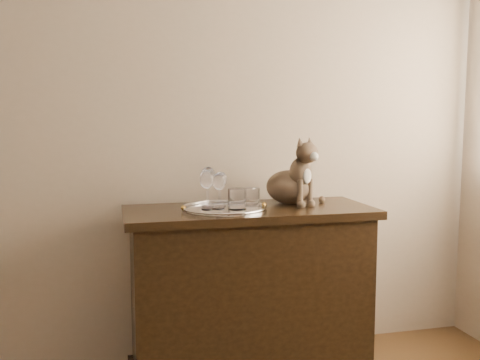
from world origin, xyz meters
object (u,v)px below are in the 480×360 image
object	(u,v)px
wine_glass_d	(219,191)
tumbler_a	(237,199)
wine_glass_a	(208,186)
wine_glass_c	(207,190)
sideboard	(249,293)
tumbler_c	(251,197)
wine_glass_b	(220,189)
cat	(290,170)
tray	(225,209)

from	to	relation	value
wine_glass_d	tumbler_a	distance (m)	0.10
wine_glass_a	wine_glass_c	size ratio (longest dim) A/B	1.03
sideboard	wine_glass_a	world-z (taller)	wine_glass_a
wine_glass_c	tumbler_c	bearing A→B (deg)	7.81
wine_glass_c	tumbler_a	distance (m)	0.15
wine_glass_c	wine_glass_d	distance (m)	0.06
wine_glass_a	tumbler_c	world-z (taller)	wine_glass_a
wine_glass_a	wine_glass_b	xyz separation A→B (m)	(0.06, -0.02, -0.01)
wine_glass_b	tumbler_a	world-z (taller)	wine_glass_b
sideboard	wine_glass_d	world-z (taller)	wine_glass_d
wine_glass_c	wine_glass_d	world-z (taller)	wine_glass_c
wine_glass_d	cat	xyz separation A→B (m)	(0.39, 0.11, 0.08)
wine_glass_d	cat	world-z (taller)	cat
tray	cat	distance (m)	0.41
tray	wine_glass_a	size ratio (longest dim) A/B	2.09
wine_glass_c	wine_glass_b	bearing A→B (deg)	39.88
wine_glass_a	tumbler_a	size ratio (longest dim) A/B	1.95
sideboard	wine_glass_a	xyz separation A→B (m)	(-0.19, 0.06, 0.53)
tumbler_a	tumbler_c	size ratio (longest dim) A/B	1.11
sideboard	tray	xyz separation A→B (m)	(-0.13, -0.03, 0.43)
sideboard	tumbler_c	world-z (taller)	tumbler_c
tray	sideboard	bearing A→B (deg)	12.64
tray	tumbler_a	world-z (taller)	tumbler_a
tumbler_a	tumbler_c	distance (m)	0.11
wine_glass_d	tumbler_a	bearing A→B (deg)	-28.02
wine_glass_a	wine_glass_b	distance (m)	0.06
wine_glass_d	cat	distance (m)	0.41
tray	wine_glass_c	bearing A→B (deg)	-179.59
sideboard	tray	bearing A→B (deg)	-167.36
tray	wine_glass_d	distance (m)	0.09
wine_glass_a	wine_glass_b	size ratio (longest dim) A/B	1.13
tumbler_c	cat	bearing A→B (deg)	20.75
tray	wine_glass_c	distance (m)	0.13
wine_glass_a	wine_glass_d	bearing A→B (deg)	-68.26
sideboard	cat	bearing A→B (deg)	20.10
wine_glass_c	wine_glass_d	size ratio (longest dim) A/B	1.10
tumbler_a	wine_glass_a	bearing A→B (deg)	131.05
wine_glass_b	tumbler_c	bearing A→B (deg)	-12.94
wine_glass_d	tumbler_a	xyz separation A→B (m)	(0.08, -0.04, -0.04)
sideboard	wine_glass_d	distance (m)	0.54
tray	wine_glass_d	xyz separation A→B (m)	(-0.03, -0.00, 0.09)
sideboard	tumbler_a	size ratio (longest dim) A/B	12.24
tumbler_a	cat	size ratio (longest dim) A/B	0.29
wine_glass_c	wine_glass_d	bearing A→B (deg)	0.47
sideboard	tumbler_a	xyz separation A→B (m)	(-0.08, -0.07, 0.48)
wine_glass_c	tumbler_a	xyz separation A→B (m)	(0.13, -0.04, -0.04)
tumbler_a	cat	world-z (taller)	cat
wine_glass_c	tumbler_c	xyz separation A→B (m)	(0.22, 0.03, -0.05)
wine_glass_a	cat	xyz separation A→B (m)	(0.42, 0.03, 0.07)
wine_glass_b	sideboard	bearing A→B (deg)	-14.38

